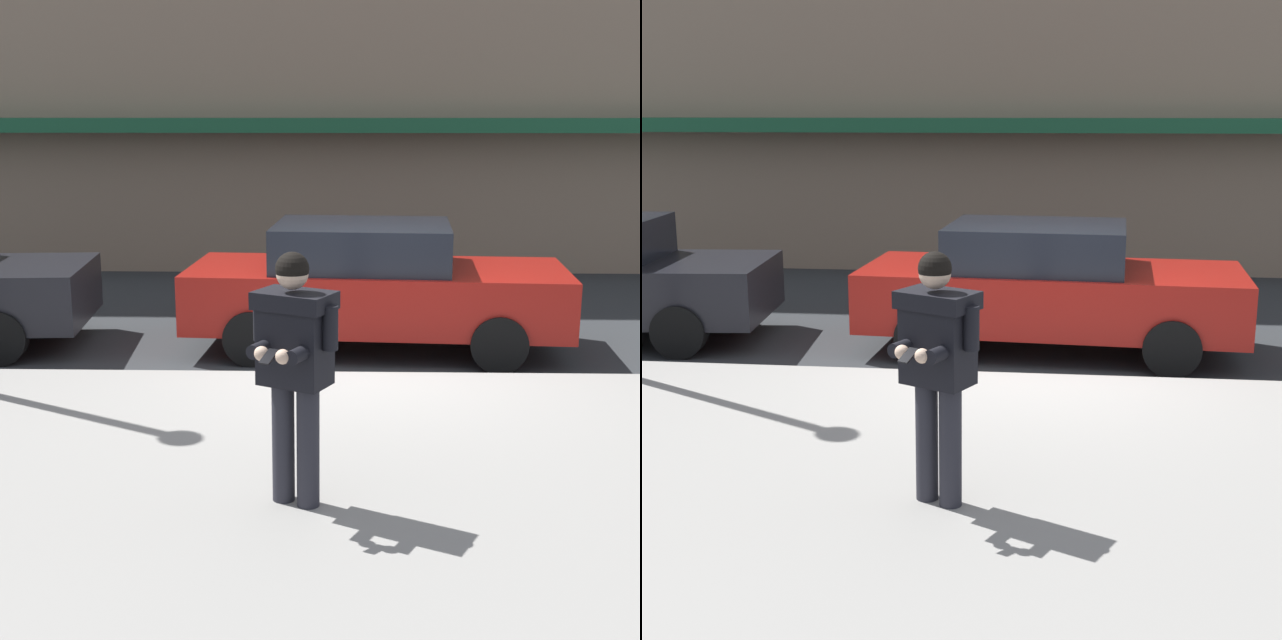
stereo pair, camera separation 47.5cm
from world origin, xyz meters
TOP-DOWN VIEW (x-y plane):
  - ground_plane at (0.00, 0.00)m, footprint 80.00×80.00m
  - sidewalk at (1.00, -2.85)m, footprint 32.00×5.30m
  - curb_paint_line at (1.00, 0.05)m, footprint 28.00×0.12m
  - parked_sedan_mid at (0.12, 1.27)m, footprint 4.61×2.16m
  - man_texting_on_phone at (-0.57, -3.46)m, footprint 0.63×0.65m

SIDE VIEW (x-z plane):
  - ground_plane at x=0.00m, z-range 0.00..0.00m
  - curb_paint_line at x=1.00m, z-range 0.00..0.01m
  - sidewalk at x=1.00m, z-range 0.00..0.14m
  - parked_sedan_mid at x=0.12m, z-range 0.02..1.56m
  - man_texting_on_phone at x=-0.57m, z-range 0.35..2.15m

